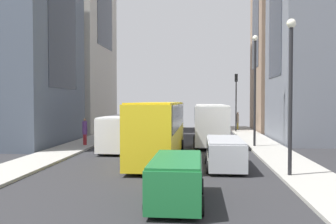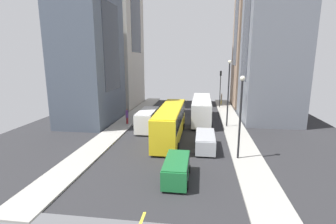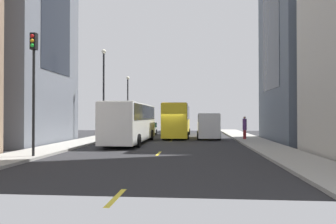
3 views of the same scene
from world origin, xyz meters
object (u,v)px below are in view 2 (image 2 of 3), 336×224
object	(u,v)px
car_green_0	(177,168)
city_bus_white	(202,107)
delivery_van_white	(147,118)
pedestrian_crossing_mid	(127,116)
traffic_light_near_corner	(220,82)
streetcar_yellow	(170,120)
car_silver_1	(205,140)
pedestrian_waiting_curb	(221,99)

from	to	relation	value
car_green_0	city_bus_white	bearing A→B (deg)	-95.29
delivery_van_white	pedestrian_crossing_mid	size ratio (longest dim) A/B	2.75
delivery_van_white	traffic_light_near_corner	bearing A→B (deg)	-121.91
streetcar_yellow	car_silver_1	size ratio (longest dim) A/B	2.59
streetcar_yellow	car_green_0	world-z (taller)	streetcar_yellow
streetcar_yellow	pedestrian_waiting_curb	size ratio (longest dim) A/B	5.79
delivery_van_white	pedestrian_waiting_curb	size ratio (longest dim) A/B	2.74
car_silver_1	pedestrian_crossing_mid	world-z (taller)	pedestrian_crossing_mid
delivery_van_white	pedestrian_waiting_curb	xyz separation A→B (m)	(-10.56, -19.05, -0.22)
streetcar_yellow	pedestrian_crossing_mid	size ratio (longest dim) A/B	5.82
streetcar_yellow	delivery_van_white	world-z (taller)	streetcar_yellow
car_silver_1	pedestrian_crossing_mid	distance (m)	13.43
city_bus_white	streetcar_yellow	world-z (taller)	streetcar_yellow
city_bus_white	car_silver_1	distance (m)	12.04
delivery_van_white	car_green_0	xyz separation A→B (m)	(-5.04, 12.98, -0.55)
city_bus_white	pedestrian_crossing_mid	distance (m)	10.81
car_green_0	pedestrian_crossing_mid	xyz separation A→B (m)	(8.38, -15.13, 0.30)
delivery_van_white	city_bus_white	bearing A→B (deg)	-139.14
car_green_0	traffic_light_near_corner	xyz separation A→B (m)	(-5.01, -29.12, 3.75)
streetcar_yellow	car_silver_1	distance (m)	5.25
car_silver_1	pedestrian_crossing_mid	bearing A→B (deg)	-38.02
city_bus_white	car_green_0	world-z (taller)	city_bus_white
city_bus_white	car_green_0	bearing A→B (deg)	84.71
pedestrian_waiting_curb	streetcar_yellow	bearing A→B (deg)	-147.73
car_green_0	pedestrian_waiting_curb	xyz separation A→B (m)	(-5.52, -32.03, 0.33)
car_green_0	pedestrian_crossing_mid	size ratio (longest dim) A/B	2.02
streetcar_yellow	car_green_0	distance (m)	10.33
streetcar_yellow	traffic_light_near_corner	world-z (taller)	traffic_light_near_corner
delivery_van_white	car_silver_1	size ratio (longest dim) A/B	1.23
car_silver_1	pedestrian_waiting_curb	xyz separation A→B (m)	(-3.32, -25.17, 0.34)
city_bus_white	streetcar_yellow	distance (m)	9.40
car_green_0	traffic_light_near_corner	distance (m)	29.79
city_bus_white	streetcar_yellow	xyz separation A→B (m)	(3.49, 8.73, 0.12)
city_bus_white	car_silver_1	world-z (taller)	city_bus_white
pedestrian_crossing_mid	car_green_0	bearing A→B (deg)	-173.76
car_silver_1	city_bus_white	bearing A→B (deg)	-87.83
city_bus_white	pedestrian_waiting_curb	size ratio (longest dim) A/B	5.44
streetcar_yellow	delivery_van_white	bearing A→B (deg)	-40.86
delivery_van_white	car_silver_1	bearing A→B (deg)	139.82
streetcar_yellow	pedestrian_waiting_curb	bearing A→B (deg)	-108.34
car_silver_1	pedestrian_waiting_curb	distance (m)	25.39
city_bus_white	car_silver_1	size ratio (longest dim) A/B	2.44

